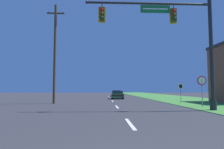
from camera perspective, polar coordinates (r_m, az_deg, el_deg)
The scene contains 8 objects.
grass_verge_right at distance 34.55m, azimuth 17.26°, elevation -6.41°, with size 10.00×110.00×0.04m.
road_center_line at distance 24.57m, azimuth 0.12°, elevation -7.60°, with size 0.16×34.80×0.01m.
signal_mast at distance 14.92m, azimuth 19.26°, elevation 9.92°, with size 9.00×0.47×8.29m.
car_ahead at distance 30.68m, azimuth 1.56°, elevation -5.80°, with size 2.02×4.29×1.19m.
far_car at distance 42.43m, azimuth 1.21°, elevation -5.36°, with size 1.82×4.55×1.19m.
stop_sign at distance 17.87m, azimuth 24.29°, elevation -2.55°, with size 0.76×0.07×2.50m.
route_sign_post at distance 22.30m, azimuth 19.02°, elevation -3.81°, with size 0.55×0.06×2.03m.
utility_pole_near at distance 21.54m, azimuth -16.01°, elevation 6.25°, with size 1.80×0.26×10.29m.
Camera 1 is at (-1.14, -2.50, 1.46)m, focal length 32.00 mm.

